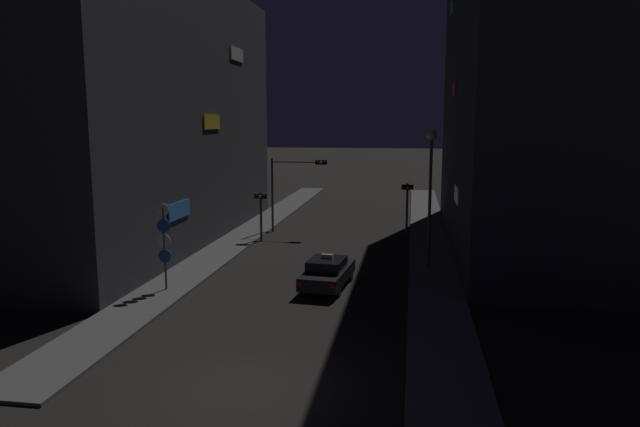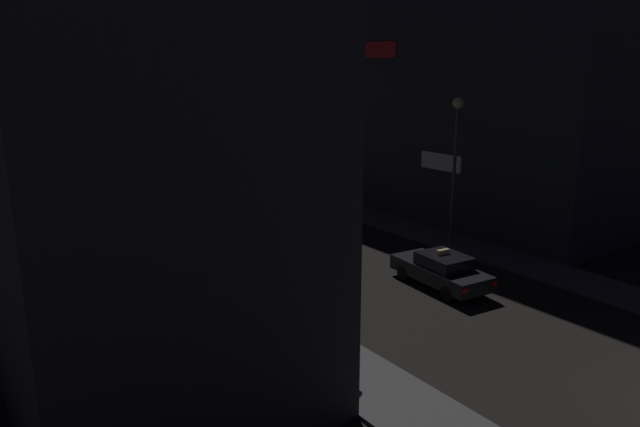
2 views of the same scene
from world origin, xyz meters
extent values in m
cube|color=#4C4C4C|center=(-6.21, 23.99, 0.06)|extent=(2.53, 51.98, 0.12)
cube|color=#4C4C4C|center=(6.21, 23.99, 0.06)|extent=(2.53, 51.98, 0.12)
cube|color=#333338|center=(-11.12, 19.67, 8.39)|extent=(7.28, 28.22, 16.78)
cube|color=#337FE5|center=(-7.44, 14.03, 3.02)|extent=(0.08, 2.80, 0.90)
cube|color=yellow|center=(-7.44, 19.67, 7.72)|extent=(0.08, 2.80, 0.90)
cube|color=#282D38|center=(13.37, 22.14, 10.56)|extent=(11.78, 26.03, 21.12)
cube|color=white|center=(7.44, 16.93, 3.80)|extent=(0.08, 2.80, 0.90)
cube|color=red|center=(7.44, 22.14, 9.72)|extent=(0.08, 2.80, 0.90)
cube|color=black|center=(1.16, 10.89, 0.62)|extent=(2.21, 4.55, 0.60)
cube|color=black|center=(1.14, 10.69, 1.17)|extent=(1.77, 2.12, 0.50)
cube|color=red|center=(0.20, 8.75, 0.72)|extent=(0.24, 0.08, 0.16)
cube|color=red|center=(1.69, 8.61, 0.72)|extent=(0.24, 0.08, 0.16)
cylinder|color=black|center=(0.49, 12.32, 0.32)|extent=(0.28, 0.66, 0.64)
cylinder|color=black|center=(2.09, 12.17, 0.32)|extent=(0.28, 0.66, 0.64)
cylinder|color=black|center=(0.23, 9.61, 0.32)|extent=(0.28, 0.66, 0.64)
cylinder|color=black|center=(1.82, 9.45, 0.32)|extent=(0.28, 0.66, 0.64)
cube|color=#F4E08C|center=(1.15, 10.79, 1.52)|extent=(0.57, 0.23, 0.20)
cylinder|color=#47474C|center=(-4.70, 24.07, 2.61)|extent=(0.16, 0.16, 5.21)
cylinder|color=#47474C|center=(-2.96, 24.07, 4.96)|extent=(3.49, 0.10, 0.10)
cube|color=black|center=(-1.21, 24.07, 4.96)|extent=(0.80, 0.28, 0.32)
sphere|color=#3F0C0C|center=(-1.46, 23.90, 4.96)|extent=(0.20, 0.20, 0.20)
sphere|color=yellow|center=(-1.21, 23.90, 4.96)|extent=(0.20, 0.20, 0.20)
sphere|color=#0C3319|center=(-0.96, 23.90, 4.96)|extent=(0.20, 0.20, 0.20)
cylinder|color=#47474C|center=(-4.70, 20.88, 1.61)|extent=(0.16, 0.16, 3.21)
cube|color=black|center=(-4.70, 20.88, 2.96)|extent=(0.80, 0.28, 0.32)
sphere|color=#3F0C0C|center=(-4.95, 20.71, 2.96)|extent=(0.20, 0.20, 0.20)
sphere|color=yellow|center=(-4.70, 20.71, 2.96)|extent=(0.20, 0.20, 0.20)
sphere|color=#0C3319|center=(-4.45, 20.71, 2.96)|extent=(0.20, 0.20, 0.20)
cylinder|color=#47474C|center=(4.70, 23.91, 1.81)|extent=(0.16, 0.16, 3.61)
cube|color=black|center=(4.70, 23.91, 3.36)|extent=(0.80, 0.28, 0.32)
sphere|color=#3F0C0C|center=(4.45, 23.73, 3.36)|extent=(0.20, 0.20, 0.20)
sphere|color=yellow|center=(4.70, 23.73, 3.36)|extent=(0.20, 0.20, 0.20)
sphere|color=#0C3319|center=(4.95, 23.73, 3.36)|extent=(0.20, 0.20, 0.20)
cylinder|color=#47474C|center=(-6.10, 9.00, 2.05)|extent=(0.10, 0.10, 3.86)
cylinder|color=white|center=(-6.10, 8.98, 3.83)|extent=(0.59, 0.03, 0.59)
cylinder|color=blue|center=(-6.10, 8.98, 3.09)|extent=(0.64, 0.03, 0.64)
cylinder|color=white|center=(-6.10, 8.98, 2.39)|extent=(0.62, 0.03, 0.62)
cylinder|color=blue|center=(-6.10, 8.98, 1.69)|extent=(0.61, 0.03, 0.61)
cylinder|color=#47474C|center=(5.93, 14.64, 3.46)|extent=(0.16, 0.16, 6.69)
sphere|color=#F4D88C|center=(5.93, 14.64, 7.08)|extent=(0.55, 0.55, 0.55)
camera|label=1|loc=(4.99, -15.61, 7.84)|focal=32.75mm
camera|label=2|loc=(-16.07, -4.70, 8.79)|focal=33.05mm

